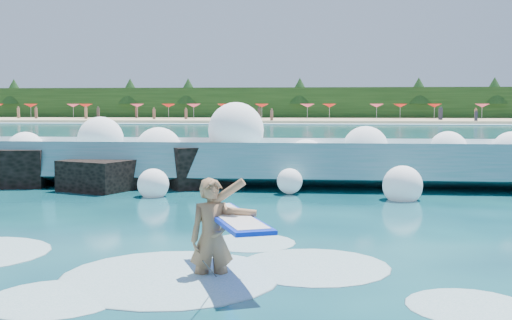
# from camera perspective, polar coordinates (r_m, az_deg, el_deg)

# --- Properties ---
(ground) EXTENTS (200.00, 200.00, 0.00)m
(ground) POSITION_cam_1_polar(r_m,az_deg,el_deg) (12.02, -8.16, -6.46)
(ground) COLOR #072F3F
(ground) RESTS_ON ground
(beach) EXTENTS (140.00, 20.00, 0.40)m
(beach) POSITION_cam_1_polar(r_m,az_deg,el_deg) (89.51, 3.99, 3.54)
(beach) COLOR tan
(beach) RESTS_ON ground
(wet_band) EXTENTS (140.00, 5.00, 0.08)m
(wet_band) POSITION_cam_1_polar(r_m,az_deg,el_deg) (78.52, 3.73, 3.23)
(wet_band) COLOR silver
(wet_band) RESTS_ON ground
(treeline) EXTENTS (140.00, 4.00, 5.00)m
(treeline) POSITION_cam_1_polar(r_m,az_deg,el_deg) (99.48, 4.19, 5.00)
(treeline) COLOR black
(treeline) RESTS_ON ground
(breaking_wave) EXTENTS (19.95, 3.04, 1.72)m
(breaking_wave) POSITION_cam_1_polar(r_m,az_deg,el_deg) (19.01, 1.03, -0.40)
(breaking_wave) COLOR teal
(breaking_wave) RESTS_ON ground
(rock_cluster) EXTENTS (8.29, 3.38, 1.39)m
(rock_cluster) POSITION_cam_1_polar(r_m,az_deg,el_deg) (19.10, -14.22, -1.00)
(rock_cluster) COLOR black
(rock_cluster) RESTS_ON ground
(surfer_with_board) EXTENTS (1.35, 2.86, 1.66)m
(surfer_with_board) POSITION_cam_1_polar(r_m,az_deg,el_deg) (8.76, -3.51, -6.61)
(surfer_with_board) COLOR #996D47
(surfer_with_board) RESTS_ON ground
(wave_spray) EXTENTS (15.38, 4.20, 2.59)m
(wave_spray) POSITION_cam_1_polar(r_m,az_deg,el_deg) (18.73, -0.26, 1.12)
(wave_spray) COLOR white
(wave_spray) RESTS_ON ground
(surf_foam) EXTENTS (9.30, 5.05, 0.15)m
(surf_foam) POSITION_cam_1_polar(r_m,az_deg,el_deg) (9.48, -8.87, -9.58)
(surf_foam) COLOR silver
(surf_foam) RESTS_ON ground
(beach_umbrellas) EXTENTS (111.61, 6.62, 0.50)m
(beach_umbrellas) POSITION_cam_1_polar(r_m,az_deg,el_deg) (91.54, 3.95, 4.85)
(beach_umbrellas) COLOR #ED456C
(beach_umbrellas) RESTS_ON ground
(beachgoers) EXTENTS (92.96, 13.39, 1.93)m
(beachgoers) POSITION_cam_1_polar(r_m,az_deg,el_deg) (85.45, 2.49, 4.05)
(beachgoers) COLOR #3F332D
(beachgoers) RESTS_ON ground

